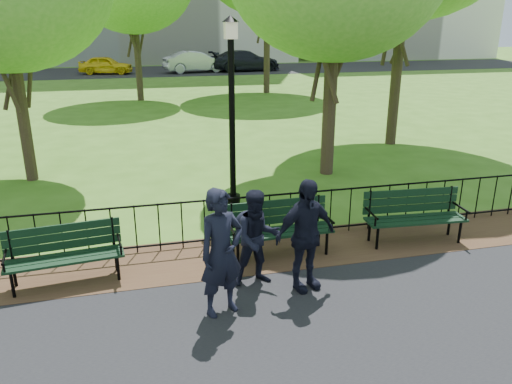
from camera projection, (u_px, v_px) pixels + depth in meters
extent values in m
plane|color=#396019|center=(266.00, 299.00, 7.34)|extent=(120.00, 120.00, 0.00)
cube|color=#3A2517|center=(244.00, 254.00, 8.72)|extent=(60.00, 1.60, 0.01)
cube|color=black|center=(152.00, 71.00, 39.45)|extent=(70.00, 9.00, 0.01)
cylinder|color=black|center=(237.00, 198.00, 8.89)|extent=(24.00, 0.04, 0.04)
cylinder|color=black|center=(238.00, 237.00, 9.14)|extent=(24.00, 0.04, 0.04)
cylinder|color=black|center=(237.00, 220.00, 9.03)|extent=(0.02, 0.02, 0.90)
cube|color=black|center=(280.00, 232.00, 8.52)|extent=(1.84, 0.54, 0.04)
cube|color=black|center=(276.00, 208.00, 8.64)|extent=(1.82, 0.09, 0.46)
cylinder|color=black|center=(238.00, 254.00, 8.23)|extent=(0.05, 0.05, 0.46)
cylinder|color=black|center=(327.00, 243.00, 8.63)|extent=(0.05, 0.05, 0.46)
cylinder|color=black|center=(233.00, 245.00, 8.56)|extent=(0.05, 0.05, 0.46)
cylinder|color=black|center=(319.00, 235.00, 8.96)|extent=(0.05, 0.05, 0.46)
cylinder|color=black|center=(231.00, 228.00, 8.24)|extent=(0.06, 0.57, 0.04)
cylinder|color=black|center=(327.00, 217.00, 8.67)|extent=(0.06, 0.57, 0.04)
ellipsoid|color=black|center=(247.00, 224.00, 8.19)|extent=(0.44, 0.31, 0.47)
cube|color=black|center=(65.00, 259.00, 7.62)|extent=(1.78, 0.66, 0.04)
cube|color=black|center=(62.00, 233.00, 7.73)|extent=(1.73, 0.23, 0.43)
cylinder|color=black|center=(12.00, 285.00, 7.29)|extent=(0.05, 0.05, 0.43)
cylinder|color=black|center=(118.00, 268.00, 7.78)|extent=(0.05, 0.05, 0.43)
cylinder|color=black|center=(14.00, 274.00, 7.60)|extent=(0.05, 0.05, 0.43)
cylinder|color=black|center=(116.00, 259.00, 8.09)|extent=(0.05, 0.05, 0.43)
cylinder|color=black|center=(4.00, 257.00, 7.29)|extent=(0.10, 0.54, 0.04)
cylinder|color=black|center=(119.00, 241.00, 7.83)|extent=(0.10, 0.54, 0.04)
cube|color=black|center=(416.00, 220.00, 9.04)|extent=(1.86, 0.62, 0.04)
cube|color=black|center=(411.00, 197.00, 9.17)|extent=(1.83, 0.17, 0.46)
cylinder|color=black|center=(377.00, 238.00, 8.82)|extent=(0.05, 0.05, 0.46)
cylinder|color=black|center=(460.00, 232.00, 9.07)|extent=(0.05, 0.05, 0.46)
cylinder|color=black|center=(369.00, 230.00, 9.16)|extent=(0.05, 0.05, 0.46)
cylinder|color=black|center=(449.00, 225.00, 9.41)|extent=(0.05, 0.05, 0.46)
cylinder|color=black|center=(371.00, 213.00, 8.85)|extent=(0.08, 0.57, 0.04)
cylinder|color=black|center=(461.00, 207.00, 9.12)|extent=(0.08, 0.57, 0.04)
cylinder|color=black|center=(233.00, 198.00, 11.20)|extent=(0.31, 0.31, 0.18)
cylinder|color=black|center=(232.00, 124.00, 10.64)|extent=(0.13, 0.13, 3.57)
cube|color=beige|center=(231.00, 30.00, 10.02)|extent=(0.25, 0.25, 0.34)
cone|color=black|center=(230.00, 19.00, 9.95)|extent=(0.36, 0.36, 0.13)
cylinder|color=#2D2116|center=(24.00, 123.00, 12.33)|extent=(0.29, 0.29, 2.92)
cylinder|color=#2D2116|center=(329.00, 115.00, 12.83)|extent=(0.34, 0.34, 3.14)
cylinder|color=#2D2116|center=(396.00, 80.00, 15.85)|extent=(0.34, 0.34, 4.13)
cylinder|color=#2D2116|center=(138.00, 65.00, 24.79)|extent=(0.33, 0.33, 3.48)
cylinder|color=#2D2116|center=(267.00, 53.00, 27.27)|extent=(0.33, 0.33, 4.35)
imported|color=black|center=(221.00, 253.00, 6.72)|extent=(0.77, 0.65, 1.81)
imported|color=black|center=(258.00, 238.00, 7.53)|extent=(0.76, 0.42, 1.52)
imported|color=black|center=(305.00, 235.00, 7.36)|extent=(1.09, 0.68, 1.73)
imported|color=yellow|center=(106.00, 65.00, 37.17)|extent=(4.12, 2.33, 1.32)
imported|color=#ACAFB3|center=(196.00, 62.00, 38.29)|extent=(5.12, 2.54, 1.61)
imported|color=black|center=(245.00, 61.00, 39.35)|extent=(5.70, 2.76, 1.60)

